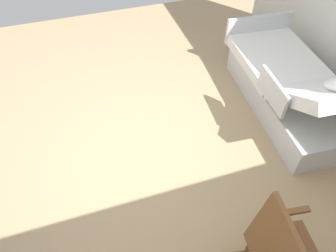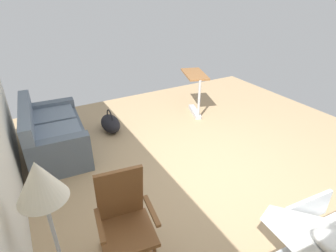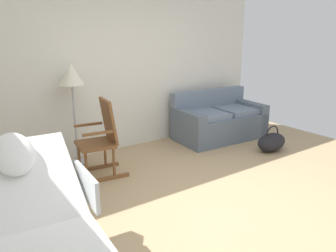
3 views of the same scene
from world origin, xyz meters
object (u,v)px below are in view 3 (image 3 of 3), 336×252
duffel_bag (271,142)px  rocking_chair (101,140)px  floor_lamp (72,81)px  couch (219,122)px

duffel_bag → rocking_chair: bearing=164.7°
floor_lamp → duffel_bag: floor_lamp is taller
rocking_chair → couch: bearing=6.7°
rocking_chair → floor_lamp: floor_lamp is taller
floor_lamp → duffel_bag: bearing=-25.2°
couch → rocking_chair: size_ratio=1.57×
rocking_chair → duffel_bag: (2.66, -0.73, -0.35)m
rocking_chair → duffel_bag: 2.78m
couch → rocking_chair: (-2.44, -0.28, 0.20)m
couch → floor_lamp: size_ratio=1.12×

